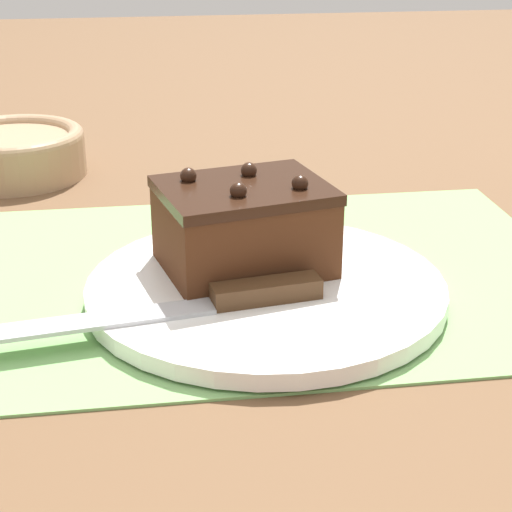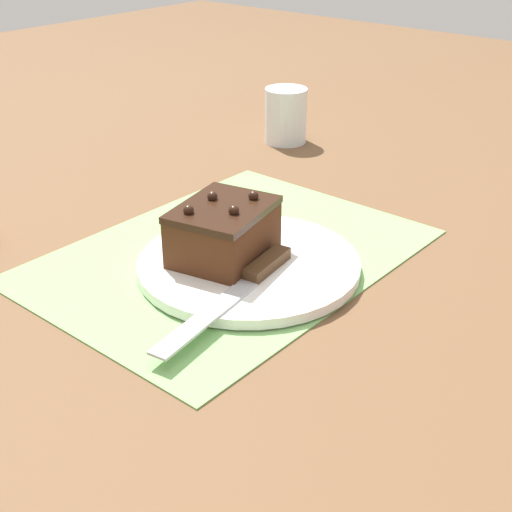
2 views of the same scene
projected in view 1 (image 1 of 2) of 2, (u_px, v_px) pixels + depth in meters
name	position (u px, v px, depth m)	size (l,w,h in m)	color
ground_plane	(276.00, 275.00, 0.66)	(3.00, 3.00, 0.00)	brown
placemat_woven	(276.00, 273.00, 0.66)	(0.46, 0.34, 0.00)	#7AB266
cake_plate	(266.00, 289.00, 0.61)	(0.26, 0.26, 0.01)	white
chocolate_cake	(244.00, 226.00, 0.62)	(0.14, 0.12, 0.07)	#472614
serving_knife	(210.00, 301.00, 0.57)	(0.24, 0.06, 0.01)	#472D19
small_bowl	(13.00, 151.00, 0.88)	(0.15, 0.15, 0.05)	tan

